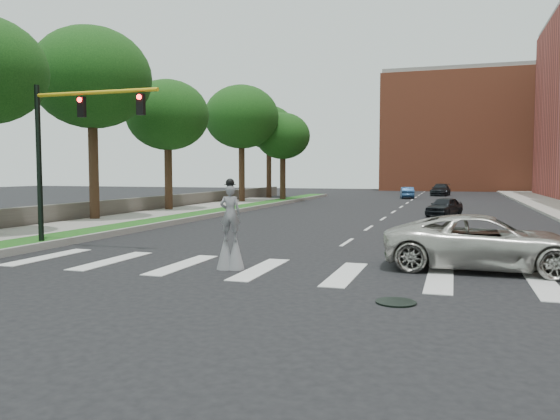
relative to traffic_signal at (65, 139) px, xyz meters
name	(u,v)px	position (x,y,z in m)	size (l,w,h in m)	color
ground_plane	(292,278)	(9.78, -3.00, -4.15)	(160.00, 160.00, 0.00)	black
grass_median	(214,213)	(-1.72, 17.00, -4.03)	(2.00, 60.00, 0.25)	#194F16
median_curb	(228,213)	(-0.67, 17.00, -4.01)	(0.20, 60.00, 0.28)	gray
sidewalk_left	(83,225)	(-4.72, 7.00, -4.06)	(4.00, 60.00, 0.18)	gray
stone_wall	(158,203)	(-7.22, 19.00, -3.60)	(0.50, 56.00, 1.10)	#524D46
manhole	(396,302)	(12.78, -5.00, -4.13)	(0.90, 0.90, 0.04)	black
building_backdrop	(468,133)	(15.78, 75.00, 4.85)	(26.00, 14.00, 18.00)	#B45738
traffic_signal	(65,139)	(0.00, 0.00, 0.00)	(5.30, 0.23, 6.20)	black
stilt_performer	(230,235)	(7.64, -2.22, -3.11)	(0.83, 0.58, 2.71)	#332014
suv_crossing	(486,243)	(14.88, 0.00, -3.33)	(2.71, 5.88, 1.63)	#B8B6AE
car_near	(444,207)	(13.36, 20.23, -3.52)	(1.48, 3.69, 1.26)	black
car_mid	(407,193)	(9.01, 44.28, -3.53)	(1.32, 3.79, 1.25)	navy
car_far	(441,190)	(12.36, 52.45, -3.42)	(2.05, 5.04, 1.46)	black
tree_2	(92,78)	(-6.13, 9.93, 4.15)	(6.84, 6.84, 11.25)	#332014
tree_3	(168,116)	(-5.91, 18.28, 2.82)	(5.97, 5.97, 9.55)	#332014
tree_4	(241,117)	(-4.92, 30.18, 3.80)	(6.88, 6.88, 10.91)	#332014
tree_5	(269,128)	(-5.90, 40.83, 3.64)	(5.70, 5.70, 10.27)	#332014
tree_6	(283,136)	(-2.01, 33.64, 2.19)	(5.30, 5.30, 8.64)	#332014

